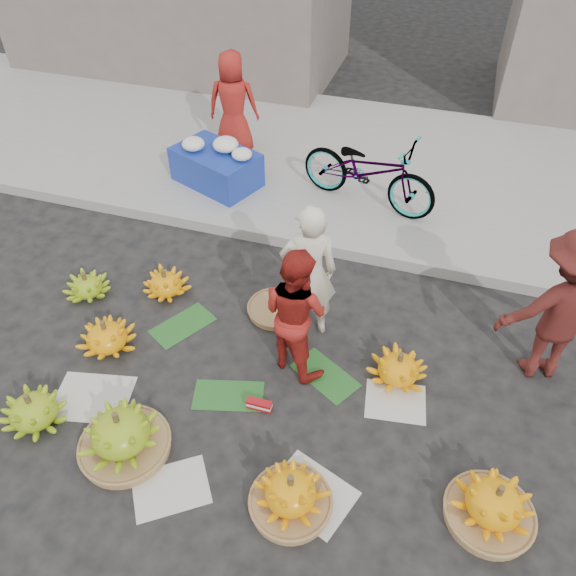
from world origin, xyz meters
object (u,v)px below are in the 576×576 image
(vendor_cream, at_px, (309,273))
(flower_table, at_px, (217,165))
(banana_bunch_0, at_px, (106,336))
(banana_bunch_4, at_px, (493,505))
(bicycle, at_px, (369,170))

(vendor_cream, distance_m, flower_table, 2.93)
(banana_bunch_0, relative_size, banana_bunch_4, 0.92)
(banana_bunch_0, height_order, banana_bunch_4, banana_bunch_4)
(flower_table, bearing_deg, bicycle, 25.18)
(banana_bunch_4, distance_m, flower_table, 5.34)
(banana_bunch_4, bearing_deg, flower_table, 135.62)
(banana_bunch_0, xyz_separation_m, flower_table, (-0.07, 3.05, 0.24))
(vendor_cream, height_order, bicycle, vendor_cream)
(banana_bunch_4, distance_m, bicycle, 4.25)
(vendor_cream, bearing_deg, banana_bunch_4, 119.89)
(banana_bunch_0, distance_m, vendor_cream, 2.11)
(banana_bunch_0, height_order, bicycle, bicycle)
(flower_table, bearing_deg, banana_bunch_4, -22.37)
(banana_bunch_0, bearing_deg, vendor_cream, 24.84)
(banana_bunch_0, relative_size, bicycle, 0.34)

